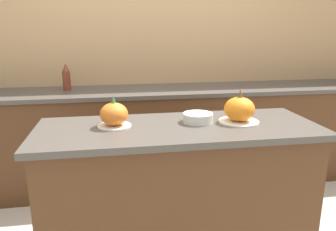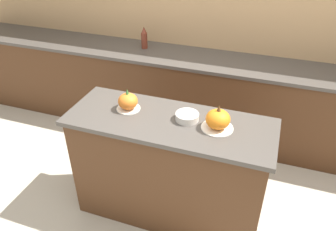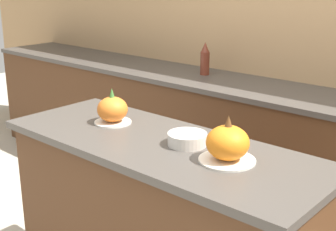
% 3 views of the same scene
% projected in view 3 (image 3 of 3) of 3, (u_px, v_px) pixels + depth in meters
% --- Properties ---
extents(wall_back, '(8.00, 0.06, 2.50)m').
position_uv_depth(wall_back, '(320.00, 37.00, 3.09)').
color(wall_back, tan).
rests_on(wall_back, ground_plane).
extents(back_counter, '(6.00, 0.60, 0.93)m').
position_uv_depth(back_counter, '(287.00, 161.00, 3.09)').
color(back_counter, '#4C2D19').
rests_on(back_counter, ground_plane).
extents(pumpkin_cake_left, '(0.18, 0.18, 0.18)m').
position_uv_depth(pumpkin_cake_left, '(112.00, 110.00, 2.28)').
color(pumpkin_cake_left, silver).
rests_on(pumpkin_cake_left, kitchen_island).
extents(pumpkin_cake_right, '(0.23, 0.23, 0.19)m').
position_uv_depth(pumpkin_cake_right, '(228.00, 144.00, 1.81)').
color(pumpkin_cake_right, silver).
rests_on(pumpkin_cake_right, kitchen_island).
extents(bottle_tall, '(0.07, 0.07, 0.24)m').
position_uv_depth(bottle_tall, '(205.00, 59.00, 3.44)').
color(bottle_tall, maroon).
rests_on(bottle_tall, back_counter).
extents(mixing_bowl, '(0.17, 0.17, 0.05)m').
position_uv_depth(mixing_bowl, '(187.00, 139.00, 2.00)').
color(mixing_bowl, beige).
rests_on(mixing_bowl, kitchen_island).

